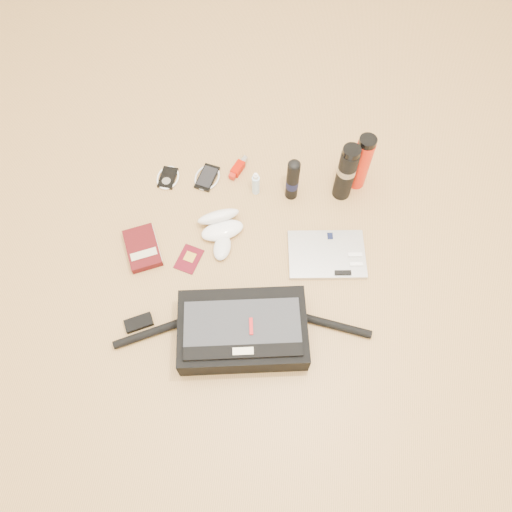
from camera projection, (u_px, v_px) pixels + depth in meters
name	position (u px, v px, depth m)	size (l,w,h in m)	color
ground	(248.00, 279.00, 1.83)	(4.00, 4.00, 0.00)	#B08349
messenger_bag	(242.00, 330.00, 1.68)	(0.88, 0.33, 0.12)	black
laptop	(327.00, 255.00, 1.86)	(0.31, 0.23, 0.03)	#B3B3B5
book	(143.00, 248.00, 1.87)	(0.18, 0.21, 0.03)	#40090C
passport	(189.00, 259.00, 1.86)	(0.10, 0.13, 0.01)	#4D0711
mouse	(222.00, 247.00, 1.87)	(0.07, 0.11, 0.04)	silver
sunglasses_case	(220.00, 224.00, 1.90)	(0.21, 0.19, 0.09)	white
ipod	(168.00, 178.00, 2.03)	(0.10, 0.11, 0.01)	black
phone	(207.00, 177.00, 2.03)	(0.12, 0.14, 0.01)	black
inhaler	(238.00, 168.00, 2.04)	(0.07, 0.12, 0.03)	#9F0C00
spray_bottle	(256.00, 184.00, 1.96)	(0.04, 0.04, 0.12)	#B8DDF5
aerosol_can	(293.00, 180.00, 1.90)	(0.06, 0.06, 0.21)	black
thermos_black	(346.00, 172.00, 1.88)	(0.08, 0.08, 0.27)	black
thermos_red	(362.00, 162.00, 1.91)	(0.08, 0.08, 0.27)	red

